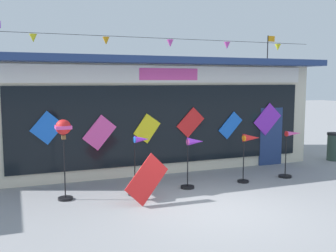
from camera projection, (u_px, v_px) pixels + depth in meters
The scene contains 9 objects.
ground_plane at pixel (216, 208), 9.03m from camera, with size 80.00×80.00×0.00m, color gray.
kite_shop_building at pixel (148, 111), 14.05m from camera, with size 11.04×4.82×4.77m.
wind_spinner_far_left at pixel (64, 136), 9.52m from camera, with size 0.38×0.38×2.00m.
wind_spinner_left at pixel (139, 160), 10.05m from camera, with size 0.56×0.36×1.53m.
wind_spinner_center_left at pixel (193, 154), 10.69m from camera, with size 0.65×0.38×1.39m.
wind_spinner_center_right at pixel (249, 147), 11.31m from camera, with size 0.68×0.36×1.41m.
wind_spinner_right at pixel (290, 150), 11.92m from camera, with size 0.72×0.39×1.42m.
trash_bin at pixel (334, 146), 14.48m from camera, with size 0.52×0.52×1.03m.
display_kite_on_ground at pixel (147, 179), 9.31m from camera, with size 0.61×0.03×1.12m, color red.
Camera 1 is at (-4.22, -7.75, 2.92)m, focal length 41.94 mm.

